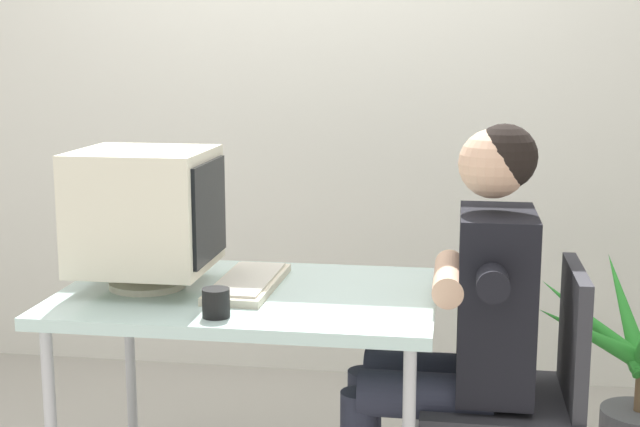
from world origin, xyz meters
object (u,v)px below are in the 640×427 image
desk (249,308)px  keyboard (248,283)px  office_chair (522,388)px  person_seated (461,318)px  crt_monitor (146,211)px  desk_mug (216,303)px

desk → keyboard: (-0.01, 0.04, 0.07)m
office_chair → person_seated: (-0.19, -0.00, 0.21)m
crt_monitor → keyboard: bearing=8.2°
keyboard → crt_monitor: bearing=-171.8°
desk → crt_monitor: size_ratio=2.66×
office_chair → desk: bearing=179.8°
person_seated → crt_monitor: bearing=-179.8°
crt_monitor → desk_mug: 0.45m
desk → office_chair: office_chair is taller
office_chair → desk_mug: (-0.87, -0.28, 0.31)m
keyboard → office_chair: bearing=-2.8°
keyboard → person_seated: size_ratio=0.36×
desk → office_chair: bearing=-0.2°
keyboard → desk_mug: bearing=-92.8°
desk → crt_monitor: 0.44m
crt_monitor → person_seated: size_ratio=0.34×
office_chair → keyboard: bearing=177.2°
keyboard → person_seated: person_seated is taller
office_chair → person_seated: bearing=-180.0°
crt_monitor → keyboard: size_ratio=0.93×
person_seated → desk_mug: bearing=-157.9°
keyboard → desk_mug: (-0.02, -0.32, 0.03)m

